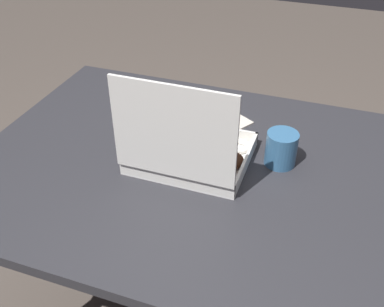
{
  "coord_description": "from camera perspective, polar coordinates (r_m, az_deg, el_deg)",
  "views": [
    {
      "loc": [
        -0.28,
        0.92,
        1.51
      ],
      "look_at": [
        0.06,
        -0.02,
        0.78
      ],
      "focal_mm": 42.0,
      "sensor_mm": 36.0,
      "label": 1
    }
  ],
  "objects": [
    {
      "name": "dining_table",
      "position": [
        1.28,
        2.05,
        -5.07
      ],
      "size": [
        1.29,
        0.9,
        0.76
      ],
      "color": "#2D2D33",
      "rests_on": "ground_plane"
    },
    {
      "name": "donut_box",
      "position": [
        1.19,
        -0.48,
        0.37
      ],
      "size": [
        0.31,
        0.27,
        0.29
      ],
      "color": "white",
      "rests_on": "dining_table"
    },
    {
      "name": "coffee_mug",
      "position": [
        1.22,
        11.27,
        0.67
      ],
      "size": [
        0.08,
        0.08,
        0.1
      ],
      "color": "teal",
      "rests_on": "dining_table"
    },
    {
      "name": "paper_napkin",
      "position": [
        1.42,
        4.83,
        4.41
      ],
      "size": [
        0.15,
        0.14,
        0.01
      ],
      "color": "silver",
      "rests_on": "dining_table"
    }
  ]
}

